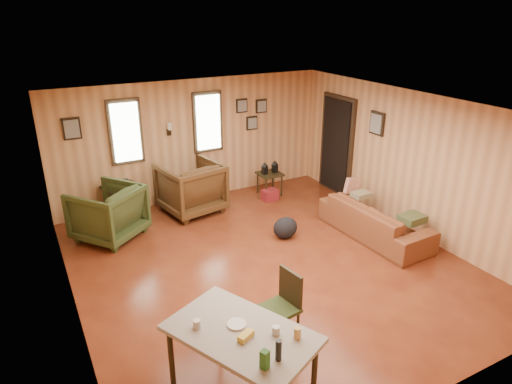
{
  "coord_description": "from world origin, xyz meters",
  "views": [
    {
      "loc": [
        -3.02,
        -5.23,
        3.66
      ],
      "look_at": [
        0.0,
        0.4,
        1.05
      ],
      "focal_mm": 32.0,
      "sensor_mm": 36.0,
      "label": 1
    }
  ],
  "objects_px": {
    "recliner_brown": "(191,185)",
    "end_table": "(122,196)",
    "sofa": "(375,215)",
    "side_table": "(270,172)",
    "recliner_green": "(108,210)",
    "dining_table": "(242,338)"
  },
  "relations": [
    {
      "from": "sofa",
      "to": "recliner_green",
      "type": "bearing_deg",
      "value": 59.81
    },
    {
      "from": "side_table",
      "to": "end_table",
      "type": "bearing_deg",
      "value": 174.04
    },
    {
      "from": "recliner_brown",
      "to": "dining_table",
      "type": "bearing_deg",
      "value": 65.23
    },
    {
      "from": "recliner_brown",
      "to": "dining_table",
      "type": "xyz_separation_m",
      "value": [
        -1.12,
        -4.41,
        0.14
      ]
    },
    {
      "from": "recliner_green",
      "to": "side_table",
      "type": "height_order",
      "value": "recliner_green"
    },
    {
      "from": "recliner_green",
      "to": "end_table",
      "type": "bearing_deg",
      "value": -156.68
    },
    {
      "from": "recliner_green",
      "to": "side_table",
      "type": "relative_size",
      "value": 1.37
    },
    {
      "from": "recliner_green",
      "to": "dining_table",
      "type": "xyz_separation_m",
      "value": [
        0.48,
        -4.06,
        0.17
      ]
    },
    {
      "from": "recliner_brown",
      "to": "end_table",
      "type": "height_order",
      "value": "recliner_brown"
    },
    {
      "from": "end_table",
      "to": "side_table",
      "type": "bearing_deg",
      "value": -5.96
    },
    {
      "from": "recliner_green",
      "to": "end_table",
      "type": "distance_m",
      "value": 0.79
    },
    {
      "from": "end_table",
      "to": "side_table",
      "type": "height_order",
      "value": "end_table"
    },
    {
      "from": "recliner_green",
      "to": "end_table",
      "type": "xyz_separation_m",
      "value": [
        0.39,
        0.69,
        -0.08
      ]
    },
    {
      "from": "recliner_green",
      "to": "side_table",
      "type": "xyz_separation_m",
      "value": [
        3.33,
        0.38,
        -0.0
      ]
    },
    {
      "from": "sofa",
      "to": "recliner_brown",
      "type": "bearing_deg",
      "value": 41.67
    },
    {
      "from": "recliner_brown",
      "to": "side_table",
      "type": "relative_size",
      "value": 1.46
    },
    {
      "from": "recliner_brown",
      "to": "recliner_green",
      "type": "xyz_separation_m",
      "value": [
        -1.6,
        -0.36,
        -0.03
      ]
    },
    {
      "from": "recliner_brown",
      "to": "side_table",
      "type": "bearing_deg",
      "value": 170.38
    },
    {
      "from": "end_table",
      "to": "side_table",
      "type": "distance_m",
      "value": 2.97
    },
    {
      "from": "sofa",
      "to": "end_table",
      "type": "relative_size",
      "value": 2.67
    },
    {
      "from": "side_table",
      "to": "recliner_green",
      "type": "bearing_deg",
      "value": -173.47
    },
    {
      "from": "sofa",
      "to": "dining_table",
      "type": "height_order",
      "value": "dining_table"
    }
  ]
}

